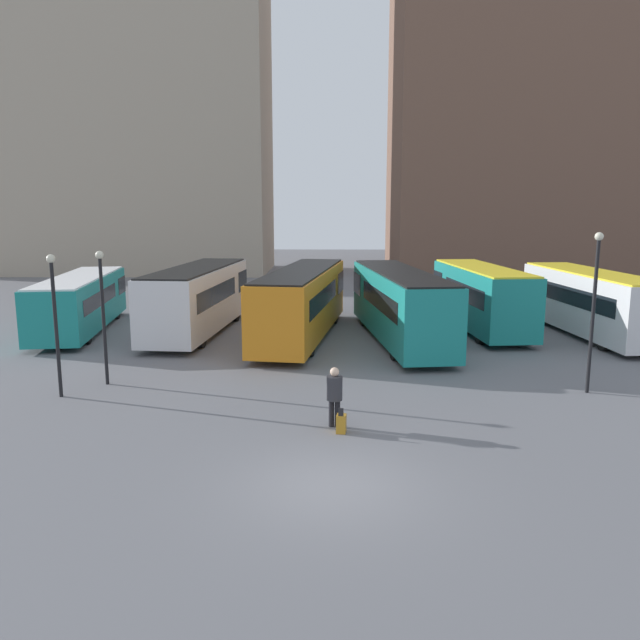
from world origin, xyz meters
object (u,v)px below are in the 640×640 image
object	(u,v)px
bus_2	(303,300)
lamp_post_0	(594,299)
traveler	(335,392)
bus_4	(481,296)
suitcase	(341,423)
bus_0	(81,301)
lamp_post_1	(103,305)
bus_5	(591,301)
bus_1	(198,297)
bus_3	(399,302)
lamp_post_2	(55,312)

from	to	relation	value
bus_2	lamp_post_0	world-z (taller)	lamp_post_0
bus_2	traveler	bearing A→B (deg)	-165.39
bus_4	bus_2	bearing A→B (deg)	96.31
bus_2	suitcase	size ratio (longest dim) A/B	16.85
bus_0	bus_4	bearing A→B (deg)	-96.61
bus_0	lamp_post_1	size ratio (longest dim) A/B	2.31
lamp_post_1	lamp_post_0	bearing A→B (deg)	-2.66
bus_5	traveler	world-z (taller)	bus_5
bus_1	lamp_post_0	distance (m)	18.46
traveler	lamp_post_1	world-z (taller)	lamp_post_1
bus_1	bus_2	world-z (taller)	bus_1
bus_5	bus_4	bearing A→B (deg)	72.28
bus_5	suitcase	world-z (taller)	bus_5
bus_4	bus_5	size ratio (longest dim) A/B	0.91
lamp_post_1	bus_0	bearing A→B (deg)	115.79
suitcase	lamp_post_0	size ratio (longest dim) A/B	0.14
bus_1	bus_3	bearing A→B (deg)	-94.79
lamp_post_2	lamp_post_0	bearing A→B (deg)	2.34
bus_1	suitcase	size ratio (longest dim) A/B	14.67
lamp_post_0	bus_0	bearing A→B (deg)	153.70
bus_4	lamp_post_0	bearing A→B (deg)	-179.59
bus_2	traveler	xyz separation A→B (m)	(1.44, -12.59, -0.76)
bus_1	bus_4	bearing A→B (deg)	-82.02
lamp_post_1	bus_1	bearing A→B (deg)	81.77
bus_0	bus_5	world-z (taller)	bus_5
bus_1	bus_3	size ratio (longest dim) A/B	0.88
bus_3	suitcase	size ratio (longest dim) A/B	16.59
lamp_post_0	lamp_post_1	size ratio (longest dim) A/B	1.14
lamp_post_1	lamp_post_2	bearing A→B (deg)	-124.29
bus_2	lamp_post_1	world-z (taller)	lamp_post_1
bus_1	bus_3	xyz separation A→B (m)	(9.83, -1.67, 0.00)
bus_0	traveler	xyz separation A→B (m)	(12.81, -14.08, -0.48)
bus_2	traveler	size ratio (longest dim) A/B	7.19
lamp_post_1	lamp_post_2	xyz separation A→B (m)	(-1.02, -1.50, -0.00)
bus_5	bus_1	bearing A→B (deg)	83.77
bus_2	bus_4	bearing A→B (deg)	-70.43
bus_3	lamp_post_0	xyz separation A→B (m)	(5.51, -8.49, 1.41)
bus_4	lamp_post_2	bearing A→B (deg)	119.84
traveler	lamp_post_2	world-z (taller)	lamp_post_2
bus_4	lamp_post_0	world-z (taller)	lamp_post_0
bus_1	lamp_post_2	world-z (taller)	lamp_post_2
bus_2	lamp_post_1	xyz separation A→B (m)	(-6.62, -8.34, 1.05)
lamp_post_0	lamp_post_2	world-z (taller)	lamp_post_0
traveler	lamp_post_0	xyz separation A→B (m)	(8.64, 3.48, 2.16)
bus_4	suitcase	size ratio (longest dim) A/B	13.15
bus_0	lamp_post_1	xyz separation A→B (m)	(4.75, -9.82, 1.33)
bus_5	lamp_post_1	size ratio (longest dim) A/B	2.30
bus_3	lamp_post_2	bearing A→B (deg)	120.48
bus_0	bus_4	world-z (taller)	bus_4
traveler	bus_3	bearing A→B (deg)	-7.10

